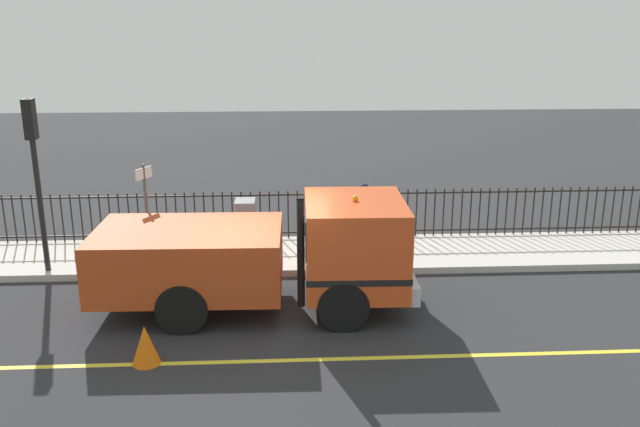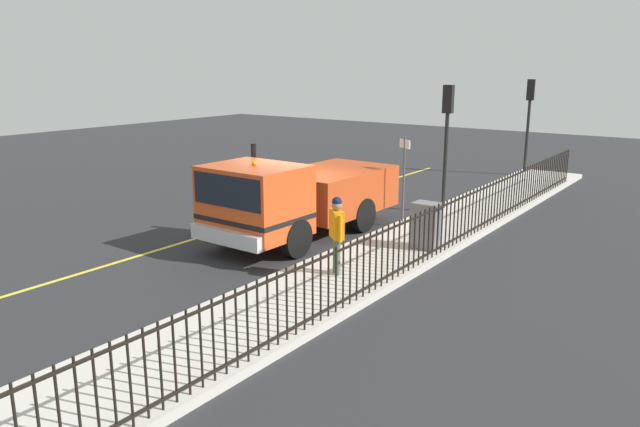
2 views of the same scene
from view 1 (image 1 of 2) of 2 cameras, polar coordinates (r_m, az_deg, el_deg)
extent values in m
plane|color=#2B2B2D|center=(13.21, -4.63, -8.50)|extent=(60.96, 60.96, 0.00)
cube|color=beige|center=(16.02, -4.38, -3.65)|extent=(2.43, 27.71, 0.16)
cube|color=yellow|center=(11.47, -4.86, -12.56)|extent=(0.12, 24.94, 0.01)
cube|color=#D84C1E|center=(12.97, 3.00, -2.58)|extent=(2.35, 1.96, 1.72)
cube|color=black|center=(12.85, 3.02, -0.99)|extent=(2.16, 2.00, 0.75)
cube|color=#B8411A|center=(13.18, -11.21, -3.79)|extent=(2.38, 3.64, 1.18)
cube|color=silver|center=(13.34, 7.42, -5.39)|extent=(2.20, 0.24, 0.36)
cube|color=black|center=(13.09, 2.97, -4.14)|extent=(2.37, 1.98, 0.12)
cylinder|color=black|center=(14.21, 1.43, -4.53)|extent=(0.32, 0.97, 0.96)
cylinder|color=black|center=(12.30, 2.01, -7.94)|extent=(0.32, 0.97, 0.96)
cylinder|color=black|center=(14.34, -10.45, -4.60)|extent=(0.32, 0.97, 0.96)
cylinder|color=black|center=(12.45, -11.79, -7.98)|extent=(0.32, 0.97, 0.96)
sphere|color=orange|center=(12.70, 3.06, 1.30)|extent=(0.12, 0.12, 0.12)
cylinder|color=black|center=(11.91, -1.66, -3.42)|extent=(0.14, 0.14, 2.06)
cube|color=orange|center=(15.68, 3.81, 0.48)|extent=(0.51, 0.48, 0.60)
sphere|color=#997051|center=(15.57, 3.83, 1.94)|extent=(0.22, 0.22, 0.22)
sphere|color=#14193F|center=(15.55, 3.84, 2.22)|extent=(0.21, 0.21, 0.21)
cylinder|color=#4C6047|center=(15.95, 3.93, -1.89)|extent=(0.12, 0.12, 0.81)
cylinder|color=#4C6047|center=(15.82, 3.59, -2.04)|extent=(0.12, 0.12, 0.81)
cylinder|color=orange|center=(15.91, 4.35, 0.59)|extent=(0.09, 0.09, 0.57)
cylinder|color=orange|center=(15.47, 3.25, 0.16)|extent=(0.09, 0.09, 0.57)
cylinder|color=black|center=(19.21, 25.80, 0.33)|extent=(0.04, 0.04, 1.25)
cylinder|color=black|center=(19.10, 25.18, 0.32)|extent=(0.04, 0.04, 1.25)
cylinder|color=black|center=(18.99, 24.56, 0.31)|extent=(0.04, 0.04, 1.25)
cylinder|color=black|center=(18.88, 23.92, 0.30)|extent=(0.04, 0.04, 1.25)
cylinder|color=black|center=(18.77, 23.28, 0.29)|extent=(0.04, 0.04, 1.25)
cylinder|color=black|center=(18.67, 22.63, 0.28)|extent=(0.04, 0.04, 1.25)
cylinder|color=black|center=(18.57, 21.98, 0.27)|extent=(0.04, 0.04, 1.25)
cylinder|color=black|center=(18.47, 21.32, 0.26)|extent=(0.04, 0.04, 1.25)
cylinder|color=black|center=(18.38, 20.65, 0.25)|extent=(0.04, 0.04, 1.25)
cylinder|color=black|center=(18.28, 19.97, 0.24)|extent=(0.04, 0.04, 1.25)
cylinder|color=black|center=(18.19, 19.29, 0.23)|extent=(0.04, 0.04, 1.25)
cylinder|color=black|center=(18.10, 18.60, 0.22)|extent=(0.04, 0.04, 1.25)
cylinder|color=black|center=(18.02, 17.90, 0.21)|extent=(0.04, 0.04, 1.25)
cylinder|color=black|center=(17.94, 17.20, 0.20)|extent=(0.04, 0.04, 1.25)
cylinder|color=black|center=(17.86, 16.49, 0.19)|extent=(0.04, 0.04, 1.25)
cylinder|color=black|center=(17.78, 15.78, 0.18)|extent=(0.04, 0.04, 1.25)
cylinder|color=black|center=(17.70, 15.05, 0.17)|extent=(0.04, 0.04, 1.25)
cylinder|color=black|center=(17.63, 14.33, 0.16)|extent=(0.04, 0.04, 1.25)
cylinder|color=black|center=(17.56, 13.59, 0.15)|extent=(0.04, 0.04, 1.25)
cylinder|color=black|center=(17.50, 12.85, 0.14)|extent=(0.04, 0.04, 1.25)
cylinder|color=black|center=(17.44, 12.11, 0.12)|extent=(0.04, 0.04, 1.25)
cylinder|color=black|center=(17.38, 11.36, 0.11)|extent=(0.04, 0.04, 1.25)
cylinder|color=black|center=(17.32, 10.60, 0.10)|extent=(0.04, 0.04, 1.25)
cylinder|color=black|center=(17.26, 9.85, 0.09)|extent=(0.04, 0.04, 1.25)
cylinder|color=black|center=(17.21, 9.08, 0.08)|extent=(0.04, 0.04, 1.25)
cylinder|color=black|center=(17.17, 8.31, 0.07)|extent=(0.04, 0.04, 1.25)
cylinder|color=black|center=(17.12, 7.54, 0.05)|extent=(0.04, 0.04, 1.25)
cylinder|color=black|center=(17.08, 6.76, 0.04)|extent=(0.04, 0.04, 1.25)
cylinder|color=black|center=(17.04, 5.98, 0.03)|extent=(0.04, 0.04, 1.25)
cylinder|color=black|center=(17.01, 5.20, 0.02)|extent=(0.04, 0.04, 1.25)
cylinder|color=black|center=(16.97, 4.41, 0.01)|extent=(0.04, 0.04, 1.25)
cylinder|color=black|center=(16.95, 3.62, -0.01)|extent=(0.04, 0.04, 1.25)
cylinder|color=black|center=(16.92, 2.83, -0.02)|extent=(0.04, 0.04, 1.25)
cylinder|color=black|center=(16.90, 2.04, -0.03)|extent=(0.04, 0.04, 1.25)
cylinder|color=black|center=(16.88, 1.24, -0.04)|extent=(0.04, 0.04, 1.25)
cylinder|color=black|center=(16.86, 0.44, -0.05)|extent=(0.04, 0.04, 1.25)
cylinder|color=black|center=(16.85, -0.36, -0.07)|extent=(0.04, 0.04, 1.25)
cylinder|color=black|center=(16.84, -1.16, -0.08)|extent=(0.04, 0.04, 1.25)
cylinder|color=black|center=(16.84, -1.96, -0.09)|extent=(0.04, 0.04, 1.25)
cylinder|color=black|center=(16.83, -2.76, -0.10)|extent=(0.04, 0.04, 1.25)
cylinder|color=black|center=(16.83, -3.56, -0.12)|extent=(0.04, 0.04, 1.25)
cylinder|color=black|center=(16.84, -4.36, -0.13)|extent=(0.04, 0.04, 1.25)
cylinder|color=black|center=(16.84, -5.16, -0.14)|extent=(0.04, 0.04, 1.25)
cylinder|color=black|center=(16.86, -5.96, -0.15)|extent=(0.04, 0.04, 1.25)
cylinder|color=black|center=(16.87, -6.76, -0.16)|extent=(0.04, 0.04, 1.25)
cylinder|color=black|center=(16.89, -7.56, -0.18)|extent=(0.04, 0.04, 1.25)
cylinder|color=black|center=(16.91, -8.36, -0.19)|extent=(0.04, 0.04, 1.25)
cylinder|color=black|center=(16.93, -9.15, -0.20)|extent=(0.04, 0.04, 1.25)
cylinder|color=black|center=(16.96, -9.94, -0.21)|extent=(0.04, 0.04, 1.25)
cylinder|color=black|center=(16.99, -10.73, -0.22)|extent=(0.04, 0.04, 1.25)
cylinder|color=black|center=(17.02, -11.51, -0.23)|extent=(0.04, 0.04, 1.25)
cylinder|color=black|center=(17.06, -12.30, -0.25)|extent=(0.04, 0.04, 1.25)
cylinder|color=black|center=(17.10, -13.08, -0.26)|extent=(0.04, 0.04, 1.25)
cylinder|color=black|center=(17.14, -13.85, -0.27)|extent=(0.04, 0.04, 1.25)
cylinder|color=black|center=(17.19, -14.62, -0.28)|extent=(0.04, 0.04, 1.25)
cylinder|color=black|center=(17.23, -15.39, -0.29)|extent=(0.04, 0.04, 1.25)
cylinder|color=black|center=(17.29, -16.15, -0.30)|extent=(0.04, 0.04, 1.25)
cylinder|color=black|center=(17.34, -16.91, -0.31)|extent=(0.04, 0.04, 1.25)
cylinder|color=black|center=(17.40, -17.66, -0.32)|extent=(0.04, 0.04, 1.25)
cylinder|color=black|center=(17.46, -18.41, -0.33)|extent=(0.04, 0.04, 1.25)
cylinder|color=black|center=(17.53, -19.15, -0.34)|extent=(0.04, 0.04, 1.25)
cylinder|color=black|center=(17.59, -19.89, -0.36)|extent=(0.04, 0.04, 1.25)
cylinder|color=black|center=(17.66, -20.62, -0.37)|extent=(0.04, 0.04, 1.25)
cylinder|color=black|center=(17.73, -21.34, -0.38)|extent=(0.04, 0.04, 1.25)
cylinder|color=black|center=(17.81, -22.06, -0.39)|extent=(0.04, 0.04, 1.25)
cylinder|color=black|center=(17.89, -22.78, -0.40)|extent=(0.04, 0.04, 1.25)
cylinder|color=black|center=(17.97, -23.48, -0.40)|extent=(0.04, 0.04, 1.25)
cylinder|color=black|center=(18.05, -24.18, -0.41)|extent=(0.04, 0.04, 1.25)
cylinder|color=black|center=(18.14, -24.88, -0.42)|extent=(0.04, 0.04, 1.25)
cylinder|color=black|center=(18.23, -25.56, -0.43)|extent=(0.04, 0.04, 1.25)
cube|color=black|center=(16.70, -4.40, 1.61)|extent=(0.04, 23.55, 0.04)
cube|color=black|center=(16.98, -4.33, -1.67)|extent=(0.04, 23.55, 0.04)
cylinder|color=black|center=(15.52, -23.14, 2.07)|extent=(0.12, 0.12, 3.81)
cube|color=black|center=(15.26, -23.75, 7.46)|extent=(0.31, 0.22, 0.85)
sphere|color=red|center=(15.23, -23.86, 8.41)|extent=(0.16, 0.16, 0.16)
sphere|color=yellow|center=(15.26, -23.75, 7.46)|extent=(0.16, 0.16, 0.16)
sphere|color=green|center=(15.29, -23.64, 6.52)|extent=(0.16, 0.16, 0.16)
cube|color=slate|center=(16.42, -6.43, -0.80)|extent=(0.62, 0.49, 1.15)
cone|color=orange|center=(11.58, -14.83, -10.90)|extent=(0.48, 0.48, 0.68)
cylinder|color=#4C4C4C|center=(14.86, -14.69, -0.46)|extent=(0.06, 0.06, 2.44)
cube|color=white|center=(14.61, -14.97, 3.38)|extent=(0.45, 0.27, 0.24)
camera|label=2|loc=(25.16, 26.49, 12.42)|focal=34.12mm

